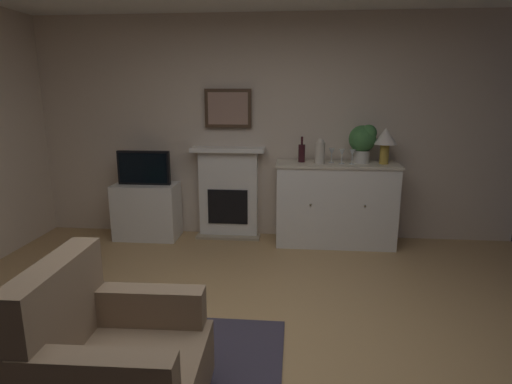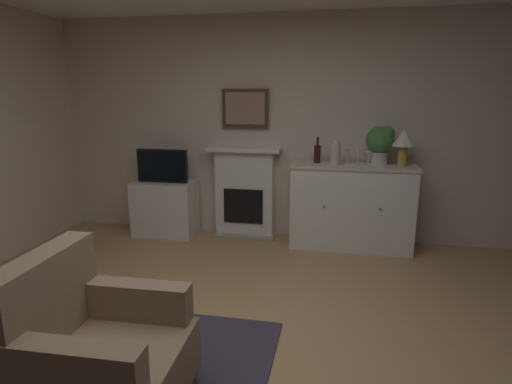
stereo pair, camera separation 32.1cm
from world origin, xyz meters
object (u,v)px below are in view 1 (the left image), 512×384
(sideboard_cabinet, at_px, (336,204))
(wine_glass_left, at_px, (332,152))
(vase_decorative, at_px, (320,151))
(potted_plant_small, at_px, (363,140))
(table_lamp, at_px, (385,139))
(tv_cabinet, at_px, (147,211))
(wine_glass_center, at_px, (342,153))
(armchair, at_px, (112,362))
(tv_set, at_px, (144,168))
(framed_picture, at_px, (228,108))
(wine_bottle, at_px, (302,153))
(wine_glass_right, at_px, (352,153))
(fireplace_unit, at_px, (229,192))

(sideboard_cabinet, relative_size, wine_glass_left, 8.29)
(vase_decorative, distance_m, potted_plant_small, 0.50)
(table_lamp, relative_size, tv_cabinet, 0.53)
(sideboard_cabinet, relative_size, table_lamp, 3.42)
(wine_glass_center, xyz_separation_m, tv_cabinet, (-2.29, 0.05, -0.74))
(potted_plant_small, relative_size, armchair, 0.47)
(tv_set, bearing_deg, wine_glass_left, 0.85)
(framed_picture, xyz_separation_m, wine_bottle, (0.87, -0.18, -0.48))
(potted_plant_small, bearing_deg, table_lamp, -11.08)
(table_lamp, relative_size, wine_glass_right, 2.42)
(framed_picture, bearing_deg, table_lamp, -7.14)
(wine_glass_center, height_order, armchair, wine_glass_center)
(potted_plant_small, bearing_deg, sideboard_cabinet, -170.70)
(potted_plant_small, bearing_deg, tv_cabinet, -179.31)
(wine_glass_center, bearing_deg, wine_bottle, 169.89)
(tv_set, bearing_deg, wine_glass_center, -0.70)
(tv_cabinet, bearing_deg, tv_set, -90.00)
(wine_glass_left, relative_size, potted_plant_small, 0.38)
(wine_glass_center, relative_size, tv_cabinet, 0.22)
(vase_decorative, bearing_deg, sideboard_cabinet, 13.99)
(wine_bottle, height_order, wine_glass_left, wine_bottle)
(armchair, bearing_deg, tv_set, 106.25)
(sideboard_cabinet, height_order, vase_decorative, vase_decorative)
(wine_glass_left, height_order, wine_glass_center, same)
(wine_bottle, bearing_deg, potted_plant_small, 0.20)
(sideboard_cabinet, height_order, wine_glass_left, wine_glass_left)
(wine_bottle, relative_size, wine_glass_right, 1.76)
(sideboard_cabinet, relative_size, vase_decorative, 4.86)
(fireplace_unit, bearing_deg, tv_cabinet, -170.55)
(framed_picture, xyz_separation_m, wine_glass_right, (1.42, -0.28, -0.47))
(sideboard_cabinet, relative_size, wine_bottle, 4.72)
(sideboard_cabinet, height_order, armchair, sideboard_cabinet)
(tv_cabinet, distance_m, tv_set, 0.53)
(wine_glass_left, relative_size, armchair, 0.18)
(wine_glass_center, relative_size, vase_decorative, 0.59)
(sideboard_cabinet, height_order, tv_set, tv_set)
(tv_set, height_order, armchair, tv_set)
(wine_glass_center, height_order, tv_cabinet, wine_glass_center)
(tv_set, distance_m, potted_plant_small, 2.54)
(sideboard_cabinet, distance_m, wine_bottle, 0.71)
(wine_glass_right, bearing_deg, wine_bottle, 169.99)
(framed_picture, relative_size, armchair, 0.60)
(armchair, bearing_deg, wine_bottle, 71.53)
(sideboard_cabinet, height_order, potted_plant_small, potted_plant_small)
(table_lamp, xyz_separation_m, wine_glass_left, (-0.58, 0.02, -0.16))
(table_lamp, bearing_deg, tv_set, -179.83)
(wine_glass_left, bearing_deg, tv_cabinet, -179.76)
(wine_bottle, xyz_separation_m, tv_set, (-1.84, -0.05, -0.20))
(table_lamp, relative_size, wine_bottle, 1.38)
(vase_decorative, xyz_separation_m, tv_cabinet, (-2.04, 0.06, -0.76))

